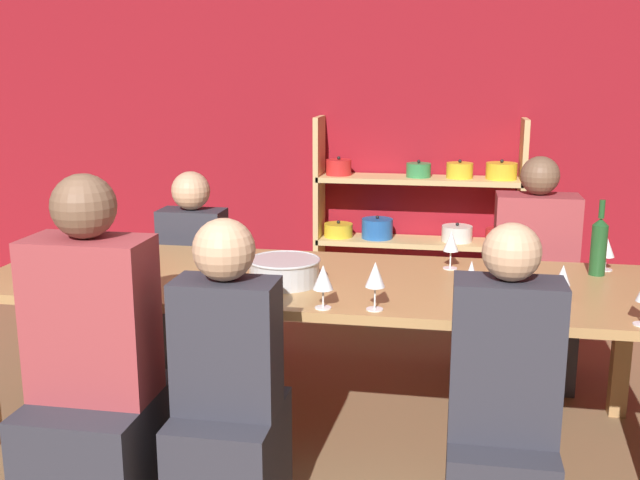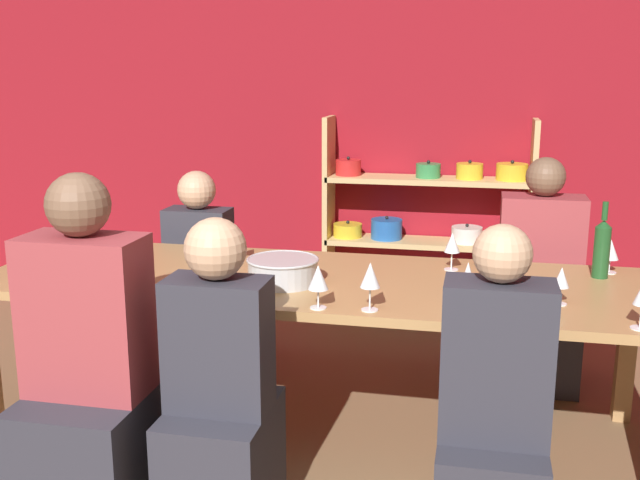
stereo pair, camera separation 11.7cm
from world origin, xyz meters
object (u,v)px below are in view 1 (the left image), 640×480
object	(u,v)px
wine_bottle_dark	(599,245)
wine_glass_empty_c	(375,276)
wine_glass_white_b	(607,248)
person_near_b	(501,433)
wine_glass_white_c	(225,269)
wine_glass_red_a	(235,235)
wine_glass_empty_b	(471,274)
wine_glass_red_b	(323,279)
person_far_a	(532,299)
wine_glass_white_d	(28,254)
person_near_a	(229,418)
wine_bottle_green	(83,227)
person_near_c	(97,400)
mixing_bowl	(284,270)
person_far_b	(195,290)
shelf_unit	(418,234)
dining_table	(316,292)
wine_glass_empty_a	(506,277)
wine_glass_red_c	(451,243)
wine_glass_white_e	(112,256)
wine_glass_white_a	(563,276)

from	to	relation	value
wine_bottle_dark	wine_glass_empty_c	bearing A→B (deg)	-143.97
wine_glass_white_b	person_near_b	size ratio (longest dim) A/B	0.13
wine_glass_white_c	wine_glass_red_a	bearing A→B (deg)	102.99
wine_glass_empty_b	wine_glass_empty_c	size ratio (longest dim) A/B	0.92
wine_glass_red_b	wine_glass_empty_c	distance (m)	0.20
person_far_a	wine_glass_white_d	bearing A→B (deg)	27.25
person_near_a	wine_bottle_dark	bearing A→B (deg)	37.62
wine_bottle_green	person_near_c	size ratio (longest dim) A/B	0.23
wine_glass_red_a	wine_glass_white_d	size ratio (longest dim) A/B	0.90
mixing_bowl	person_near_a	size ratio (longest dim) A/B	0.27
wine_bottle_dark	person_far_b	size ratio (longest dim) A/B	0.32
wine_glass_red_a	wine_glass_empty_b	xyz separation A→B (m)	(1.11, -0.50, -0.01)
wine_glass_empty_c	person_near_c	size ratio (longest dim) A/B	0.15
wine_glass_empty_b	person_near_a	distance (m)	1.08
mixing_bowl	person_far_b	bearing A→B (deg)	129.97
shelf_unit	wine_bottle_green	distance (m)	2.35
wine_glass_empty_b	shelf_unit	bearing A→B (deg)	97.87
shelf_unit	wine_glass_empty_b	bearing A→B (deg)	-82.13
wine_bottle_dark	wine_glass_empty_c	xyz separation A→B (m)	(-0.93, -0.68, -0.00)
person_far_b	wine_glass_red_a	bearing A→B (deg)	127.74
dining_table	wine_glass_white_c	world-z (taller)	wine_glass_white_c
person_near_c	wine_glass_white_d	bearing A→B (deg)	136.72
mixing_bowl	wine_glass_white_c	bearing A→B (deg)	-127.99
wine_glass_empty_a	wine_glass_red_a	size ratio (longest dim) A/B	1.10
wine_glass_empty_a	wine_glass_white_b	world-z (taller)	wine_glass_empty_a
shelf_unit	person_far_b	xyz separation A→B (m)	(-1.21, -1.23, -0.11)
wine_glass_white_b	wine_glass_red_c	bearing A→B (deg)	-171.91
wine_bottle_dark	person_far_b	world-z (taller)	person_far_b
wine_glass_empty_a	wine_glass_red_c	distance (m)	0.64
wine_glass_empty_c	person_near_b	size ratio (longest dim) A/B	0.16
wine_glass_empty_a	wine_glass_empty_c	world-z (taller)	wine_glass_empty_c
wine_glass_white_b	shelf_unit	bearing A→B (deg)	120.02
mixing_bowl	wine_glass_empty_a	world-z (taller)	wine_glass_empty_a
wine_glass_white_c	wine_glass_white_e	distance (m)	0.53
wine_glass_empty_b	person_near_a	size ratio (longest dim) A/B	0.15
wine_bottle_green	wine_glass_white_c	world-z (taller)	wine_bottle_green
person_near_a	person_far_b	size ratio (longest dim) A/B	1.06
shelf_unit	person_far_a	bearing A→B (deg)	-60.06
wine_glass_white_c	wine_glass_white_b	bearing A→B (deg)	24.22
wine_glass_red_a	shelf_unit	bearing A→B (deg)	65.32
wine_glass_red_b	person_near_a	world-z (taller)	person_near_a
wine_glass_white_e	person_near_a	world-z (taller)	person_near_a
shelf_unit	wine_glass_white_d	distance (m)	2.80
wine_bottle_dark	wine_glass_white_c	bearing A→B (deg)	-157.88
wine_bottle_dark	wine_glass_white_a	bearing A→B (deg)	-115.25
mixing_bowl	wine_glass_white_d	bearing A→B (deg)	-169.02
wine_glass_white_b	wine_glass_red_b	bearing A→B (deg)	-146.44
wine_glass_red_a	wine_glass_red_c	world-z (taller)	wine_glass_red_c
dining_table	person_far_b	xyz separation A→B (m)	(-0.85, 0.75, -0.26)
person_near_a	person_far_b	bearing A→B (deg)	113.52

